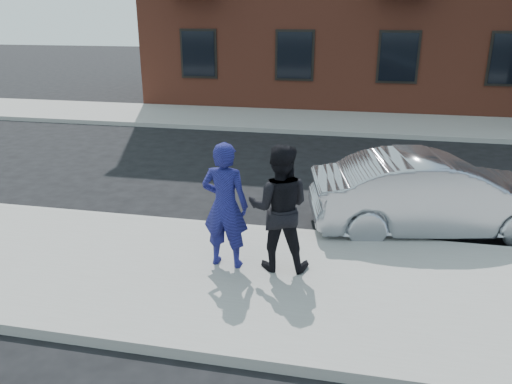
# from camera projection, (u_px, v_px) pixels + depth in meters

# --- Properties ---
(ground) EXTENTS (100.00, 100.00, 0.00)m
(ground) POSITION_uv_depth(u_px,v_px,m) (429.00, 296.00, 6.95)
(ground) COLOR black
(ground) RESTS_ON ground
(near_sidewalk) EXTENTS (50.00, 3.50, 0.15)m
(near_sidewalk) POSITION_uv_depth(u_px,v_px,m) (431.00, 301.00, 6.70)
(near_sidewalk) COLOR gray
(near_sidewalk) RESTS_ON ground
(near_curb) EXTENTS (50.00, 0.10, 0.15)m
(near_curb) POSITION_uv_depth(u_px,v_px,m) (419.00, 244.00, 8.35)
(near_curb) COLOR #999691
(near_curb) RESTS_ON ground
(far_sidewalk) EXTENTS (50.00, 3.50, 0.15)m
(far_sidewalk) POSITION_uv_depth(u_px,v_px,m) (392.00, 124.00, 17.28)
(far_sidewalk) COLOR gray
(far_sidewalk) RESTS_ON ground
(far_curb) EXTENTS (50.00, 0.10, 0.15)m
(far_curb) POSITION_uv_depth(u_px,v_px,m) (395.00, 136.00, 15.63)
(far_curb) COLOR #999691
(far_curb) RESTS_ON ground
(silver_sedan) EXTENTS (4.53, 2.33, 1.42)m
(silver_sedan) POSITION_uv_depth(u_px,v_px,m) (435.00, 195.00, 8.77)
(silver_sedan) COLOR #999BA3
(silver_sedan) RESTS_ON ground
(man_hoodie) EXTENTS (0.72, 0.54, 1.89)m
(man_hoodie) POSITION_uv_depth(u_px,v_px,m) (225.00, 205.00, 7.22)
(man_hoodie) COLOR navy
(man_hoodie) RESTS_ON near_sidewalk
(man_peacoat) EXTENTS (0.97, 0.78, 1.88)m
(man_peacoat) POSITION_uv_depth(u_px,v_px,m) (279.00, 208.00, 7.15)
(man_peacoat) COLOR black
(man_peacoat) RESTS_ON near_sidewalk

